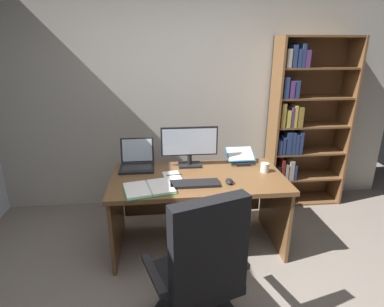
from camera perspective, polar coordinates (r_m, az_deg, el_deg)
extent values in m
cube|color=#B2ADA3|center=(3.61, -0.53, 12.45)|extent=(5.00, 0.12, 2.84)
cube|color=brown|center=(2.81, 1.11, -4.68)|extent=(1.58, 0.81, 0.04)
cube|color=brown|center=(2.99, -13.78, -11.53)|extent=(0.03, 0.75, 0.68)
cube|color=brown|center=(3.15, 15.06, -9.96)|extent=(0.03, 0.75, 0.68)
cube|color=brown|center=(3.29, 0.24, -7.23)|extent=(1.46, 0.03, 0.48)
cube|color=brown|center=(3.67, 14.86, 4.98)|extent=(0.02, 0.33, 1.96)
cube|color=brown|center=(4.06, 26.51, 4.93)|extent=(0.02, 0.33, 1.96)
cube|color=brown|center=(3.99, 19.97, 5.55)|extent=(0.90, 0.01, 1.96)
cube|color=brown|center=(4.17, 19.40, -8.02)|extent=(0.85, 0.31, 0.02)
cube|color=#195633|center=(3.92, 14.93, -7.03)|extent=(0.05, 0.20, 0.26)
cube|color=navy|center=(3.95, 15.63, -7.21)|extent=(0.04, 0.20, 0.23)
cube|color=#512D66|center=(4.00, 16.34, -7.25)|extent=(0.06, 0.25, 0.18)
cube|color=brown|center=(4.04, 19.90, -3.93)|extent=(0.85, 0.31, 0.02)
cube|color=black|center=(3.81, 15.32, -3.25)|extent=(0.06, 0.19, 0.18)
cube|color=maroon|center=(3.82, 16.15, -2.65)|extent=(0.04, 0.20, 0.25)
cube|color=gray|center=(3.87, 16.64, -2.88)|extent=(0.04, 0.25, 0.19)
cube|color=gray|center=(3.87, 17.53, -2.58)|extent=(0.05, 0.23, 0.24)
cube|color=navy|center=(3.89, 18.25, -3.00)|extent=(0.03, 0.20, 0.19)
cube|color=brown|center=(3.93, 20.43, 0.41)|extent=(0.85, 0.31, 0.02)
cube|color=navy|center=(3.73, 15.49, 1.50)|extent=(0.04, 0.25, 0.17)
cube|color=navy|center=(3.74, 16.15, 1.77)|extent=(0.03, 0.26, 0.20)
cube|color=navy|center=(3.73, 17.11, 2.13)|extent=(0.06, 0.21, 0.27)
cube|color=navy|center=(3.77, 17.76, 2.18)|extent=(0.04, 0.25, 0.26)
cube|color=navy|center=(3.78, 18.46, 1.94)|extent=(0.04, 0.21, 0.24)
cube|color=navy|center=(3.78, 19.18, 2.10)|extent=(0.04, 0.20, 0.26)
cube|color=brown|center=(3.85, 20.98, 4.98)|extent=(0.85, 0.31, 0.02)
cube|color=olive|center=(3.61, 16.22, 6.99)|extent=(0.05, 0.19, 0.27)
cube|color=gold|center=(3.64, 17.10, 6.38)|extent=(0.04, 0.20, 0.19)
cube|color=#512D66|center=(3.68, 17.52, 6.76)|extent=(0.03, 0.26, 0.23)
cube|color=gold|center=(3.68, 18.16, 6.83)|extent=(0.03, 0.23, 0.24)
cube|color=olive|center=(3.72, 18.87, 6.72)|extent=(0.06, 0.26, 0.22)
cube|color=brown|center=(3.79, 21.56, 9.71)|extent=(0.85, 0.31, 0.02)
cube|color=navy|center=(3.57, 16.64, 11.77)|extent=(0.05, 0.22, 0.23)
cube|color=#512D66|center=(3.62, 17.47, 11.47)|extent=(0.05, 0.26, 0.19)
cube|color=navy|center=(3.64, 18.35, 11.42)|extent=(0.04, 0.25, 0.19)
cube|color=brown|center=(3.76, 22.17, 14.56)|extent=(0.85, 0.31, 0.02)
cube|color=gray|center=(3.54, 17.20, 16.61)|extent=(0.05, 0.19, 0.19)
cube|color=navy|center=(3.59, 17.93, 16.89)|extent=(0.05, 0.25, 0.23)
cube|color=navy|center=(3.58, 18.93, 16.47)|extent=(0.04, 0.19, 0.19)
cube|color=navy|center=(3.62, 19.38, 16.84)|extent=(0.03, 0.25, 0.24)
cube|color=#512D66|center=(3.63, 20.14, 16.27)|extent=(0.05, 0.22, 0.18)
cube|color=brown|center=(3.75, 22.81, 19.45)|extent=(0.85, 0.31, 0.02)
cylinder|color=black|center=(2.33, 0.45, -25.51)|extent=(0.06, 0.06, 0.30)
cube|color=black|center=(2.20, 0.46, -22.08)|extent=(0.63, 0.61, 0.07)
cube|color=black|center=(1.84, 3.24, -17.49)|extent=(0.48, 0.24, 0.64)
cube|color=black|center=(2.05, -7.18, -21.42)|extent=(0.17, 0.38, 0.04)
cube|color=black|center=(2.23, 7.33, -17.53)|extent=(0.17, 0.38, 0.04)
cube|color=black|center=(3.05, -0.45, -2.12)|extent=(0.22, 0.16, 0.02)
cylinder|color=black|center=(3.03, -0.46, -1.15)|extent=(0.04, 0.04, 0.09)
cube|color=black|center=(2.98, -0.48, 2.31)|extent=(0.55, 0.02, 0.29)
cube|color=silver|center=(2.96, -0.45, 2.20)|extent=(0.52, 0.00, 0.26)
cube|color=black|center=(3.01, -10.21, -2.72)|extent=(0.33, 0.26, 0.02)
cube|color=#2D2D30|center=(2.98, -10.25, -2.64)|extent=(0.28, 0.14, 0.00)
cube|color=black|center=(3.11, -10.17, 0.63)|extent=(0.33, 0.06, 0.24)
cube|color=silver|center=(3.11, -10.18, 0.62)|extent=(0.29, 0.05, 0.22)
cube|color=black|center=(2.63, 0.53, -5.64)|extent=(0.42, 0.15, 0.02)
ellipsoid|color=black|center=(2.68, 6.95, -5.15)|extent=(0.06, 0.10, 0.04)
cube|color=black|center=(3.13, 9.36, -1.91)|extent=(0.14, 0.12, 0.01)
cube|color=black|center=(3.08, 9.59, -2.00)|extent=(0.25, 0.01, 0.01)
cube|color=#2D84C6|center=(3.19, 8.97, -0.14)|extent=(0.28, 0.20, 0.10)
cube|color=white|center=(3.18, 9.00, -0.01)|extent=(0.25, 0.18, 0.09)
cube|color=green|center=(2.56, -10.26, -6.86)|extent=(0.27, 0.35, 0.01)
cube|color=green|center=(2.60, -5.81, -6.31)|extent=(0.27, 0.35, 0.01)
cube|color=white|center=(2.56, -10.27, -6.62)|extent=(0.25, 0.33, 0.02)
cube|color=white|center=(2.59, -5.82, -6.07)|extent=(0.25, 0.33, 0.02)
cylinder|color=#B7B7BC|center=(2.57, -8.03, -6.43)|extent=(0.08, 0.28, 0.02)
cube|color=white|center=(2.81, -3.78, -4.17)|extent=(0.18, 0.23, 0.01)
cylinder|color=black|center=(2.81, -3.38, -3.98)|extent=(0.14, 0.02, 0.01)
cylinder|color=silver|center=(2.97, 13.41, -2.57)|extent=(0.08, 0.08, 0.09)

